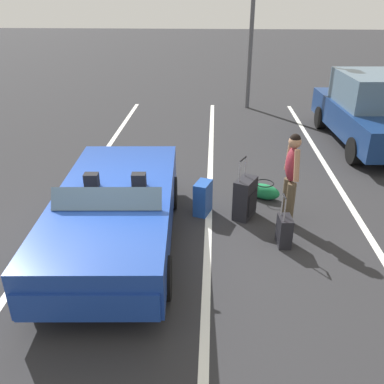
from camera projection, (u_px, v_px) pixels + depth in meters
The scene contains 12 objects.
ground_plane at pixel (118, 244), 6.73m from camera, with size 80.00×80.00×0.00m, color #28282B.
lot_line_near at pixel (43, 242), 6.79m from camera, with size 18.00×0.12×0.01m, color silver.
lot_line_mid at pixel (208, 247), 6.66m from camera, with size 18.00×0.12×0.01m, color silver.
lot_line_far at pixel (378, 252), 6.54m from camera, with size 18.00×0.12×0.01m, color silver.
convertible_car at pixel (113, 219), 6.29m from camera, with size 4.23×2.01×1.24m.
suitcase_large_black at pixel (245, 198), 7.39m from camera, with size 0.55×0.46×1.12m.
suitcase_medium_bright at pixel (203, 198), 7.53m from camera, with size 0.46×0.35×0.62m.
suitcase_small_carryon at pixel (284, 231), 6.61m from camera, with size 0.35×0.22×0.89m.
duffel_bag at pixel (264, 191), 8.13m from camera, with size 0.55×0.71×0.34m.
traveler_person at pixel (291, 175), 6.92m from camera, with size 0.61×0.26×1.65m.
parked_sedan_near at pixel (371, 111), 10.71m from camera, with size 4.59×2.06×1.82m.
parking_lamp_post at pixel (253, 9), 13.05m from camera, with size 0.50×0.24×5.47m.
Camera 1 is at (5.59, 1.50, 3.74)m, focal length 38.74 mm.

